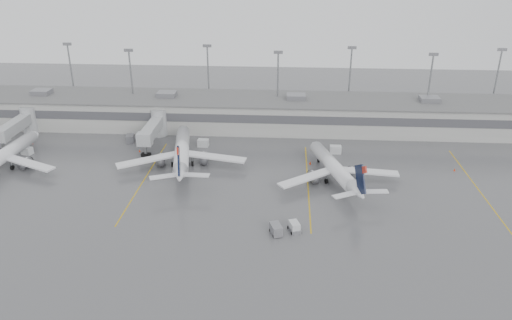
# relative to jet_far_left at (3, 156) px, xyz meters

# --- Properties ---
(ground) EXTENTS (260.00, 260.00, 0.00)m
(ground) POSITION_rel_jet_far_left_xyz_m (50.29, -27.02, -3.03)
(ground) COLOR #4F4F52
(ground) RESTS_ON ground
(terminal) EXTENTS (152.00, 17.00, 9.45)m
(terminal) POSITION_rel_jet_far_left_xyz_m (50.29, 30.96, 1.14)
(terminal) COLOR #9D9D99
(terminal) RESTS_ON ground
(light_masts) EXTENTS (142.40, 8.00, 20.60)m
(light_masts) POSITION_rel_jet_far_left_xyz_m (50.29, 36.73, 8.99)
(light_masts) COLOR gray
(light_masts) RESTS_ON ground
(jet_bridge_left) EXTENTS (4.00, 17.20, 7.00)m
(jet_bridge_left) POSITION_rel_jet_far_left_xyz_m (-5.21, 18.70, 0.84)
(jet_bridge_left) COLOR #929497
(jet_bridge_left) RESTS_ON ground
(jet_bridge_right) EXTENTS (4.00, 17.20, 7.00)m
(jet_bridge_right) POSITION_rel_jet_far_left_xyz_m (29.79, 18.70, 0.84)
(jet_bridge_right) COLOR #929497
(jet_bridge_right) RESTS_ON ground
(stand_markings) EXTENTS (105.25, 40.00, 0.01)m
(stand_markings) POSITION_rel_jet_far_left_xyz_m (50.29, -3.02, -3.03)
(stand_markings) COLOR #C7990B
(stand_markings) RESTS_ON ground
(jet_far_left) EXTENTS (26.87, 30.18, 9.76)m
(jet_far_left) POSITION_rel_jet_far_left_xyz_m (0.00, 0.00, 0.00)
(jet_far_left) COLOR white
(jet_far_left) RESTS_ON ground
(jet_mid_left) EXTENTS (28.66, 32.39, 10.55)m
(jet_mid_left) POSITION_rel_jet_far_left_xyz_m (39.54, 4.24, 0.24)
(jet_mid_left) COLOR white
(jet_mid_left) RESTS_ON ground
(jet_mid_right) EXTENTS (25.58, 29.11, 9.69)m
(jet_mid_right) POSITION_rel_jet_far_left_xyz_m (73.51, -1.83, -0.02)
(jet_mid_right) COLOR white
(jet_mid_right) RESTS_ON ground
(baggage_tug) EXTENTS (2.54, 3.18, 1.79)m
(baggage_tug) POSITION_rel_jet_far_left_xyz_m (64.85, -22.34, -2.34)
(baggage_tug) COLOR silver
(baggage_tug) RESTS_ON ground
(baggage_cart) EXTENTS (2.51, 3.28, 1.87)m
(baggage_cart) POSITION_rel_jet_far_left_xyz_m (61.65, -23.54, -2.06)
(baggage_cart) COLOR slate
(baggage_cart) RESTS_ON ground
(gse_uld_a) EXTENTS (2.82, 2.23, 1.76)m
(gse_uld_a) POSITION_rel_jet_far_left_xyz_m (1.04, 8.24, -2.16)
(gse_uld_a) COLOR silver
(gse_uld_a) RESTS_ON ground
(gse_uld_b) EXTENTS (2.75, 1.95, 1.85)m
(gse_uld_b) POSITION_rel_jet_far_left_xyz_m (42.38, 15.91, -2.11)
(gse_uld_b) COLOR silver
(gse_uld_b) RESTS_ON ground
(gse_uld_c) EXTENTS (2.65, 1.77, 1.87)m
(gse_uld_c) POSITION_rel_jet_far_left_xyz_m (74.90, 13.71, -2.10)
(gse_uld_c) COLOR silver
(gse_uld_c) RESTS_ON ground
(gse_loader) EXTENTS (2.37, 3.25, 1.85)m
(gse_loader) POSITION_rel_jet_far_left_xyz_m (23.40, 17.68, -2.11)
(gse_loader) COLOR slate
(gse_loader) RESTS_ON ground
(cone_a) EXTENTS (0.45, 0.45, 0.71)m
(cone_a) POSITION_rel_jet_far_left_xyz_m (-0.92, 14.64, -2.68)
(cone_a) COLOR red
(cone_a) RESTS_ON ground
(cone_b) EXTENTS (0.39, 0.39, 0.61)m
(cone_b) POSITION_rel_jet_far_left_xyz_m (27.51, 11.51, -2.73)
(cone_b) COLOR red
(cone_b) RESTS_ON ground
(cone_c) EXTENTS (0.46, 0.46, 0.74)m
(cone_c) POSITION_rel_jet_far_left_xyz_m (68.60, 6.79, -2.66)
(cone_c) COLOR red
(cone_c) RESTS_ON ground
(cone_d) EXTENTS (0.42, 0.42, 0.67)m
(cone_d) POSITION_rel_jet_far_left_xyz_m (100.57, 5.22, -2.70)
(cone_d) COLOR red
(cone_d) RESTS_ON ground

